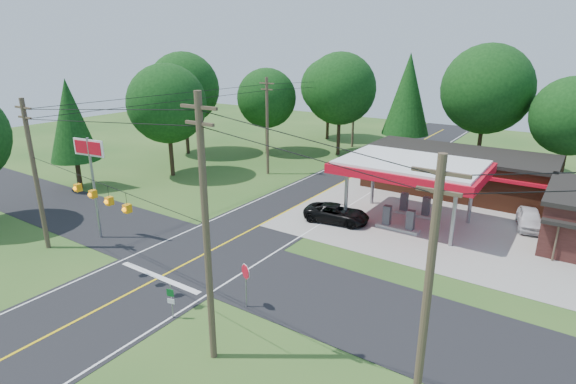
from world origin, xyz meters
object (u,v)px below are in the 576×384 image
Objects in this scene: gas_canopy at (411,169)px; octagonal_stop_sign at (246,275)px; suv_car at (337,214)px; sedan_car at (530,219)px; big_stop_sign at (91,164)px.

gas_canopy is 4.22× the size of octagonal_stop_sign.
octagonal_stop_sign is (-2.76, -16.16, -2.39)m from gas_canopy.
sedan_car reaches higher than suv_car.
octagonal_stop_sign is (14.24, -1.15, -3.52)m from big_stop_sign.
big_stop_sign is 2.87× the size of octagonal_stop_sign.
big_stop_sign is (-12.50, -12.01, 4.70)m from suv_car.
big_stop_sign is (-25.00, -19.01, 4.69)m from sedan_car.
big_stop_sign is at bearing 175.37° from octagonal_stop_sign.
big_stop_sign reaches higher than gas_canopy.
big_stop_sign is at bearing -154.17° from sedan_car.
octagonal_stop_sign is at bearing -4.63° from big_stop_sign.
sedan_car is 22.88m from octagonal_stop_sign.
sedan_car is (8.00, 4.00, -3.56)m from gas_canopy.
big_stop_sign reaches higher than sedan_car.
big_stop_sign is (-17.00, -15.01, 1.13)m from gas_canopy.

